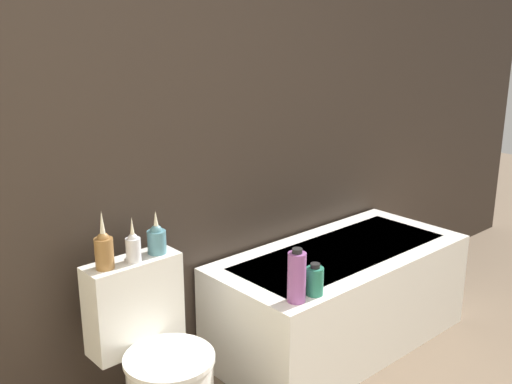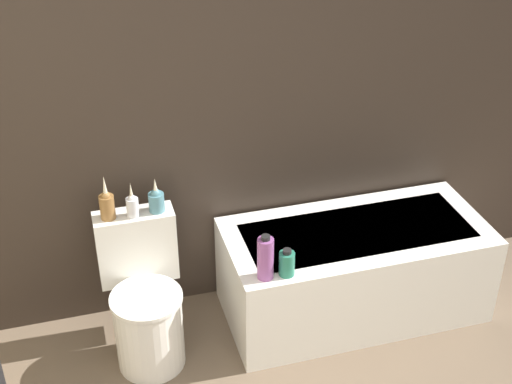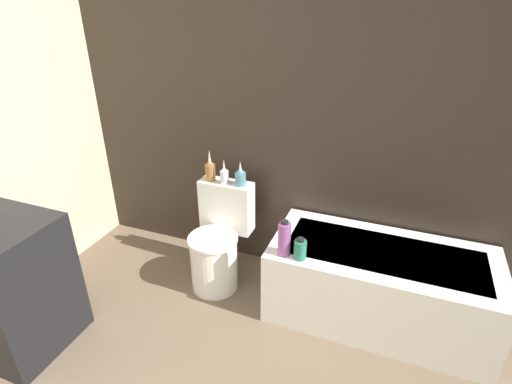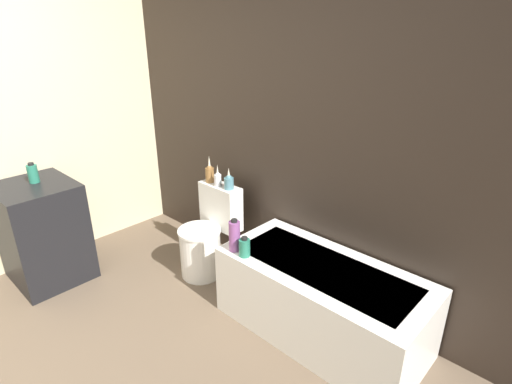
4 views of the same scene
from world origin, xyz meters
name	(u,v)px [view 2 (image 2 of 4)]	position (x,y,z in m)	size (l,w,h in m)	color
wall_back_tiled	(182,84)	(0.00, 2.14, 1.30)	(6.40, 0.06, 2.60)	#332821
bathtub	(354,270)	(0.83, 1.76, 0.27)	(1.40, 0.65, 0.53)	white
toilet	(145,303)	(-0.32, 1.73, 0.32)	(0.39, 0.50, 0.75)	white
vase_gold	(107,204)	(-0.44, 1.89, 0.83)	(0.07, 0.07, 0.23)	olive
vase_silver	(132,205)	(-0.32, 1.88, 0.82)	(0.06, 0.06, 0.19)	silver
vase_bronze	(156,200)	(-0.20, 1.89, 0.82)	(0.08, 0.08, 0.18)	teal
shampoo_bottle_tall	(265,258)	(0.25, 1.52, 0.64)	(0.08, 0.08, 0.24)	#8C4C8C
shampoo_bottle_short	(287,263)	(0.35, 1.51, 0.59)	(0.08, 0.08, 0.15)	#267259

